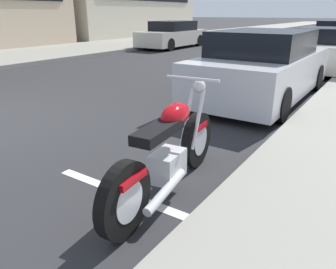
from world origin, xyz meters
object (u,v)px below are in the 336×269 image
parked_motorcycle (169,154)px  car_opposite_curb (173,35)px  parked_car_far_down_curb (325,50)px  parked_car_second_in_row (263,67)px

parked_motorcycle → car_opposite_curb: size_ratio=0.47×
parked_motorcycle → parked_car_far_down_curb: parked_car_far_down_curb is taller
parked_car_far_down_curb → parked_car_second_in_row: bearing=172.5°
parked_car_second_in_row → parked_car_far_down_curb: bearing=-4.7°
parked_motorcycle → parked_car_far_down_curb: 9.42m
parked_motorcycle → car_opposite_curb: car_opposite_curb is taller
parked_motorcycle → car_opposite_curb: bearing=26.6°
parked_car_second_in_row → parked_car_far_down_curb: parked_car_second_in_row is taller
parked_motorcycle → car_opposite_curb: (12.91, 8.32, 0.22)m
parked_motorcycle → parked_car_second_in_row: bearing=0.7°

